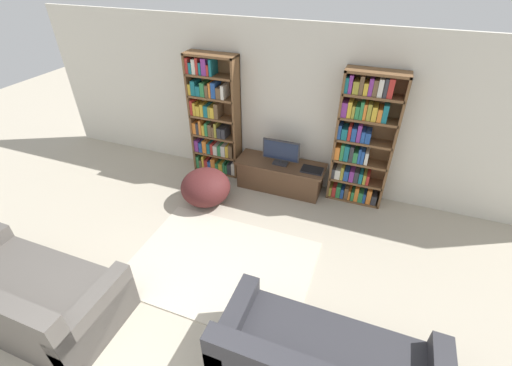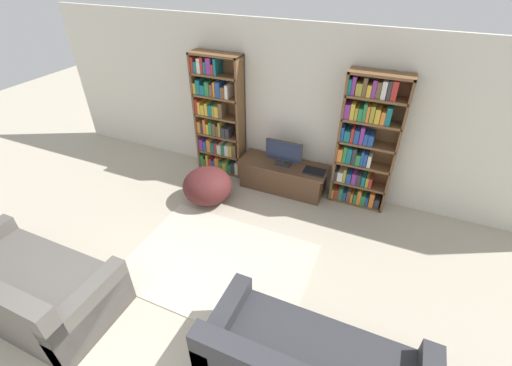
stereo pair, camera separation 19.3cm
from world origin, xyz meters
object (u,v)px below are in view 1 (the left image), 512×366
object	(u,v)px
bookshelf_right	(361,141)
tv_stand	(280,175)
bookshelf_left	(214,120)
beanbag_ottoman	(206,187)
couch_left_sectional	(29,298)
television	(281,152)
laptop	(312,170)

from	to	relation	value
bookshelf_right	tv_stand	bearing A→B (deg)	-173.00
bookshelf_left	tv_stand	bearing A→B (deg)	-6.55
tv_stand	beanbag_ottoman	size ratio (longest dim) A/B	1.87
bookshelf_left	couch_left_sectional	bearing A→B (deg)	-98.84
couch_left_sectional	bookshelf_left	bearing A→B (deg)	81.16
bookshelf_left	couch_left_sectional	world-z (taller)	bookshelf_left
bookshelf_left	television	size ratio (longest dim) A/B	3.44
television	beanbag_ottoman	size ratio (longest dim) A/B	0.78
bookshelf_right	laptop	size ratio (longest dim) A/B	6.06
couch_left_sectional	beanbag_ottoman	world-z (taller)	couch_left_sectional
bookshelf_right	beanbag_ottoman	xyz separation A→B (m)	(-2.17, -0.95, -0.76)
laptop	couch_left_sectional	xyz separation A→B (m)	(-2.33, -3.30, -0.20)
couch_left_sectional	beanbag_ottoman	bearing A→B (deg)	72.20
television	couch_left_sectional	xyz separation A→B (m)	(-1.80, -3.32, -0.41)
bookshelf_right	television	size ratio (longest dim) A/B	3.44
tv_stand	laptop	size ratio (longest dim) A/B	4.25
laptop	television	bearing A→B (deg)	177.71
beanbag_ottoman	couch_left_sectional	bearing A→B (deg)	-107.80
television	laptop	size ratio (longest dim) A/B	1.76
laptop	beanbag_ottoman	xyz separation A→B (m)	(-1.52, -0.76, -0.22)
bookshelf_left	bookshelf_right	distance (m)	2.45
television	couch_left_sectional	size ratio (longest dim) A/B	0.31
bookshelf_left	laptop	xyz separation A→B (m)	(1.79, -0.18, -0.49)
bookshelf_left	beanbag_ottoman	bearing A→B (deg)	-73.90
tv_stand	beanbag_ottoman	distance (m)	1.27
laptop	beanbag_ottoman	world-z (taller)	beanbag_ottoman
television	beanbag_ottoman	world-z (taller)	television
beanbag_ottoman	bookshelf_right	bearing A→B (deg)	23.54
laptop	bookshelf_right	bearing A→B (deg)	15.91
bookshelf_right	couch_left_sectional	size ratio (longest dim) A/B	1.07
bookshelf_left	beanbag_ottoman	distance (m)	1.21
bookshelf_left	couch_left_sectional	distance (m)	3.59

